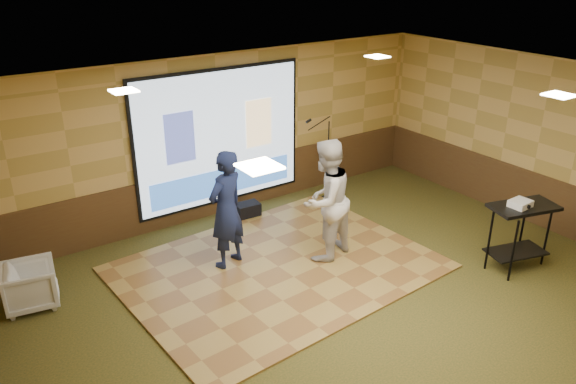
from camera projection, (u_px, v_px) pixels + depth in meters
ground at (338, 296)px, 8.16m from camera, size 9.00×9.00×0.00m
room_shell at (343, 161)px, 7.33m from camera, size 9.04×7.04×3.02m
wainscot_back at (222, 189)px, 10.60m from camera, size 9.00×0.04×0.95m
wainscot_right at (528, 196)px, 10.30m from camera, size 0.04×7.00×0.95m
projector_screen at (221, 139)px, 10.17m from camera, size 3.32×0.06×2.52m
downlight_nw at (124, 91)px, 7.20m from camera, size 0.32×0.32×0.02m
downlight_ne at (377, 57)px, 9.48m from camera, size 0.32×0.32×0.02m
downlight_sw at (259, 166)px, 4.70m from camera, size 0.32×0.32×0.02m
downlight_se at (559, 95)px, 6.99m from camera, size 0.32×0.32×0.02m
dance_floor at (278, 267)px, 8.87m from camera, size 4.87×3.83×0.03m
player_left at (226, 209)px, 8.58m from camera, size 0.80×0.66×1.90m
player_right at (326, 200)px, 8.79m from camera, size 1.13×0.98×1.98m
av_table at (521, 223)px, 8.63m from camera, size 1.02×0.53×1.07m
projector at (520, 204)px, 8.44m from camera, size 0.32×0.27×0.10m
mic_stand at (325, 177)px, 11.10m from camera, size 0.69×0.28×1.76m
banquet_chair at (31, 285)px, 7.84m from camera, size 0.81×0.79×0.64m
duffel_bag at (248, 210)px, 10.53m from camera, size 0.46×0.33×0.28m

